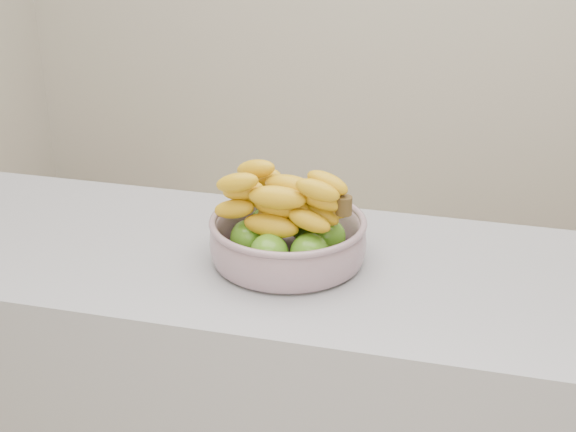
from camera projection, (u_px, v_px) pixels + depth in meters
fruit_bowl at (288, 233)px, 1.64m from camera, size 0.32×0.32×0.19m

